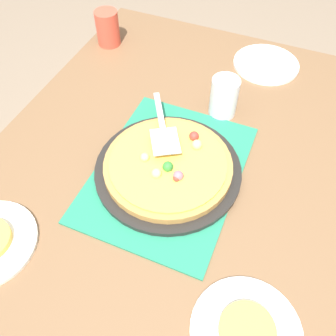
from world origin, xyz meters
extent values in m
plane|color=#84705B|center=(0.00, 0.00, 0.00)|extent=(8.00, 8.00, 0.00)
cube|color=brown|center=(0.00, 0.00, 0.73)|extent=(1.40, 1.00, 0.03)
cube|color=brown|center=(-0.64, -0.44, 0.36)|extent=(0.07, 0.07, 0.72)
cube|color=brown|center=(-0.64, 0.44, 0.36)|extent=(0.07, 0.07, 0.72)
cube|color=#237F5B|center=(0.00, 0.00, 0.75)|extent=(0.48, 0.36, 0.01)
cylinder|color=black|center=(0.00, 0.00, 0.76)|extent=(0.38, 0.38, 0.01)
cylinder|color=#B78442|center=(0.00, 0.00, 0.78)|extent=(0.33, 0.33, 0.02)
cylinder|color=#EAB747|center=(0.00, 0.00, 0.79)|extent=(0.30, 0.30, 0.01)
sphere|color=#338433|center=(0.02, 0.01, 0.80)|extent=(0.03, 0.03, 0.03)
sphere|color=#E5CC7F|center=(0.05, -0.01, 0.80)|extent=(0.02, 0.02, 0.02)
sphere|color=#E5CC7F|center=(-0.08, 0.05, 0.80)|extent=(0.03, 0.03, 0.03)
sphere|color=red|center=(-0.10, 0.03, 0.80)|extent=(0.03, 0.03, 0.03)
sphere|color=#B76675|center=(0.04, 0.04, 0.80)|extent=(0.03, 0.03, 0.03)
sphere|color=red|center=(0.04, 0.04, 0.80)|extent=(0.02, 0.02, 0.02)
sphere|color=#E5CC7F|center=(0.01, -0.06, 0.80)|extent=(0.02, 0.02, 0.02)
cylinder|color=white|center=(0.30, 0.29, 0.76)|extent=(0.22, 0.22, 0.01)
cylinder|color=white|center=(-0.55, 0.13, 0.76)|extent=(0.22, 0.22, 0.01)
cylinder|color=#EAB747|center=(0.30, 0.29, 0.77)|extent=(0.11, 0.11, 0.02)
cylinder|color=#E04C38|center=(-0.46, -0.42, 0.81)|extent=(0.08, 0.08, 0.12)
cylinder|color=white|center=(-0.27, 0.06, 0.81)|extent=(0.08, 0.08, 0.12)
cube|color=silver|center=(-0.04, -0.03, 0.82)|extent=(0.11, 0.11, 0.00)
cube|color=#B2B2B7|center=(-0.14, -0.08, 0.82)|extent=(0.13, 0.09, 0.01)
camera|label=1|loc=(0.53, 0.22, 1.51)|focal=38.58mm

